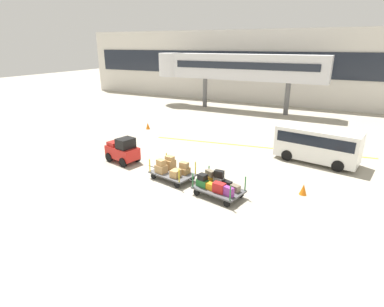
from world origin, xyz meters
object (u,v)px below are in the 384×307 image
Objects in this scene: baggage_cart_middle at (217,185)px; shuttle_van at (318,142)px; safety_cone_far at (148,126)px; baggage_tug at (123,150)px; baggage_cart_lead at (172,170)px; safety_cone_near at (303,189)px.

shuttle_van is (3.65, 7.04, 0.68)m from baggage_cart_middle.
shuttle_van is at bearing -6.64° from safety_cone_far.
shuttle_van is at bearing 27.61° from baggage_tug.
shuttle_van reaches higher than baggage_cart_middle.
baggage_tug reaches higher than baggage_cart_lead.
baggage_cart_middle is 4.20m from safety_cone_near.
shuttle_van reaches higher than safety_cone_near.
baggage_tug is 4.16× the size of safety_cone_far.
baggage_cart_middle is 13.27m from safety_cone_far.
baggage_cart_lead is at bearing -11.97° from baggage_tug.
safety_cone_near is (10.58, 0.52, -0.48)m from baggage_tug.
shuttle_van is 5.10m from safety_cone_near.
baggage_tug is at bearing -177.21° from safety_cone_near.
shuttle_van reaches higher than safety_cone_far.
safety_cone_near is (3.66, 2.03, -0.28)m from baggage_cart_middle.
baggage_cart_lead is 10.72m from safety_cone_far.
safety_cone_far is (-7.16, 7.97, -0.29)m from baggage_cart_lead.
safety_cone_far is (-10.07, 8.64, -0.28)m from baggage_cart_middle.
safety_cone_near and safety_cone_far have the same top height.
safety_cone_far is at bearing 173.36° from shuttle_van.
safety_cone_far is at bearing 139.38° from baggage_cart_middle.
baggage_cart_middle is (2.91, -0.67, -0.01)m from baggage_cart_lead.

